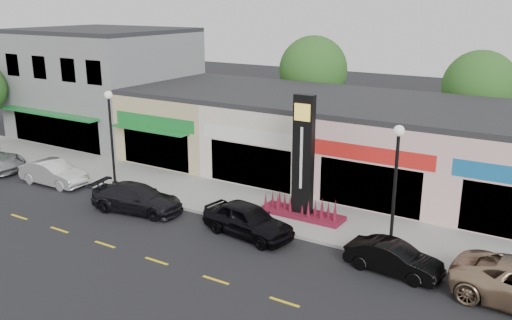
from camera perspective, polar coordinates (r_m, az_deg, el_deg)
The scene contains 16 objects.
ground at distance 25.07m, azimuth -5.81°, elevation -7.90°, with size 120.00×120.00×0.00m, color black.
sidewalk at distance 28.32m, azimuth -0.45°, elevation -4.72°, with size 52.00×4.30×0.15m, color gray.
curb at distance 26.58m, azimuth -3.05°, elevation -6.19°, with size 52.00×0.20×0.15m, color gray.
building_grey_2story at distance 44.01m, azimuth -15.66°, elevation 7.78°, with size 12.00×10.95×8.30m.
shop_beige at distance 37.96m, azimuth -5.62°, elevation 4.33°, with size 7.00×10.85×4.80m.
shop_cream at distance 34.26m, azimuth 3.77°, elevation 3.06°, with size 7.00×10.01×4.80m.
shop_pink_w at distance 31.69m, azimuth 15.01°, elevation 1.43°, with size 7.00×10.01×4.80m.
tree_rear_west at distance 41.94m, azimuth 6.04°, elevation 9.38°, with size 5.20×5.20×7.83m.
tree_rear_mid at distance 38.37m, azimuth 22.47°, elevation 7.08°, with size 4.80×4.80×7.29m.
lamp_west_near at distance 30.90m, azimuth -15.02°, elevation 3.11°, with size 0.44×0.44×5.47m.
lamp_east_near at distance 22.44m, azimuth 14.47°, elevation -1.78°, with size 0.44×0.44×5.47m.
pylon_sign at distance 26.07m, azimuth 4.95°, elevation -1.54°, with size 4.20×1.30×6.00m.
car_white_van at distance 33.47m, azimuth -20.54°, elevation -1.29°, with size 4.31×1.50×1.42m, color white.
car_dark_sedan at distance 28.07m, azimuth -12.41°, elevation -3.95°, with size 4.82×1.96×1.40m, color black.
car_black_sedan at distance 24.64m, azimuth -0.87°, elevation -6.32°, with size 4.49×1.81×1.53m, color black.
car_black_conv at distance 22.15m, azimuth 14.28°, elevation -9.99°, with size 3.77×1.32×1.24m, color black.
Camera 1 is at (14.10, -18.00, 10.27)m, focal length 38.00 mm.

